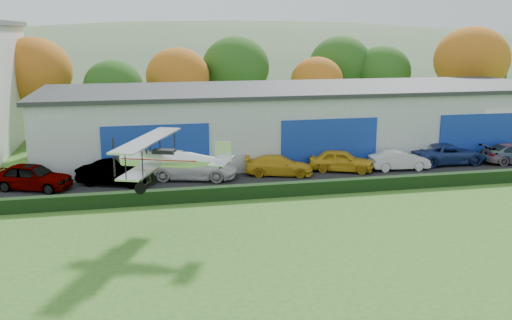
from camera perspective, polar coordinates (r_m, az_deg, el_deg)
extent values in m
cube|color=black|center=(38.90, 5.03, -1.38)|extent=(48.00, 9.00, 0.05)
cube|color=black|center=(34.41, 7.42, -2.67)|extent=(46.00, 0.60, 0.80)
cube|color=#B2B7BC|center=(45.54, 4.88, 3.89)|extent=(40.00, 12.00, 5.00)
cube|color=#2D3033|center=(45.21, 4.94, 7.21)|extent=(40.60, 12.60, 0.30)
cube|color=#1534A0|center=(37.74, -10.01, 0.80)|extent=(7.00, 0.12, 3.60)
cube|color=#1534A0|center=(40.02, 7.41, 1.57)|extent=(7.00, 0.12, 3.60)
cube|color=#1534A0|center=(45.46, 21.82, 2.10)|extent=(7.00, 0.12, 3.60)
cylinder|color=#3D2614|center=(56.20, -21.11, 3.81)|extent=(0.36, 0.36, 3.15)
ellipsoid|color=#AF5015|center=(55.74, -21.48, 8.33)|extent=(6.84, 6.84, 6.16)
cylinder|color=#3D2614|center=(53.63, -13.98, 3.52)|extent=(0.36, 0.36, 2.45)
ellipsoid|color=#1E4C14|center=(53.21, -14.18, 7.20)|extent=(5.32, 5.32, 4.79)
cylinder|color=#3D2614|center=(55.73, -7.76, 4.30)|extent=(0.36, 0.36, 2.80)
ellipsoid|color=#AF5015|center=(55.29, -7.88, 8.36)|extent=(6.08, 6.08, 5.47)
cylinder|color=#3D2614|center=(58.44, -2.04, 4.97)|extent=(0.36, 0.36, 3.15)
ellipsoid|color=#1E4C14|center=(58.01, -2.07, 9.34)|extent=(6.84, 6.84, 6.16)
cylinder|color=#3D2614|center=(58.55, 6.07, 4.58)|extent=(0.36, 0.36, 2.45)
ellipsoid|color=#AF5015|center=(58.16, 6.15, 7.96)|extent=(5.32, 5.32, 4.79)
cylinder|color=#3D2614|center=(63.30, 12.42, 5.13)|extent=(0.36, 0.36, 2.80)
ellipsoid|color=#1E4C14|center=(62.92, 12.59, 8.70)|extent=(6.08, 6.08, 5.47)
cylinder|color=#3D2614|center=(63.62, 20.53, 4.97)|extent=(0.36, 0.36, 3.50)
ellipsoid|color=#AF5015|center=(63.21, 20.89, 9.41)|extent=(7.60, 7.60, 6.84)
cylinder|color=#3D2614|center=(69.19, 21.52, 5.02)|extent=(0.36, 0.36, 2.45)
ellipsoid|color=#1E4C14|center=(68.86, 21.75, 7.87)|extent=(5.32, 5.32, 4.79)
cylinder|color=#3D2614|center=(63.57, 8.38, 5.48)|extent=(0.36, 0.36, 3.15)
ellipsoid|color=#1E4C14|center=(63.17, 8.51, 9.49)|extent=(6.84, 6.84, 6.16)
ellipsoid|color=#4C6642|center=(159.50, -1.98, 3.79)|extent=(320.00, 196.00, 56.00)
ellipsoid|color=#4C6642|center=(184.58, 20.03, 5.98)|extent=(240.00, 126.00, 36.00)
imported|color=gray|center=(37.20, -21.62, -1.56)|extent=(5.21, 3.65, 1.65)
imported|color=gray|center=(36.75, -14.03, -1.28)|extent=(4.94, 3.21, 1.54)
imported|color=silver|center=(37.38, -6.13, -0.74)|extent=(5.96, 3.94, 1.52)
imported|color=gold|center=(38.17, 2.31, -0.54)|extent=(4.91, 3.03, 1.33)
imported|color=gold|center=(39.60, 8.57, -0.06)|extent=(4.77, 3.33, 1.51)
imported|color=silver|center=(40.91, 14.24, 0.00)|extent=(4.24, 1.74, 1.36)
imported|color=navy|center=(43.69, 18.76, 0.61)|extent=(5.48, 2.59, 1.51)
cylinder|color=silver|center=(27.02, -10.08, 0.11)|extent=(3.33, 1.96, 0.78)
cone|color=silver|center=(26.26, -4.76, -0.10)|extent=(2.05, 1.44, 0.78)
cone|color=black|center=(27.69, -13.69, 0.25)|extent=(0.69, 0.88, 0.78)
cube|color=#A31C06|center=(26.92, -9.56, 0.18)|extent=(3.65, 2.10, 0.05)
cube|color=black|center=(26.80, -9.24, 0.83)|extent=(1.15, 0.87, 0.22)
cube|color=silver|center=(27.13, -10.40, -0.41)|extent=(3.34, 6.16, 0.09)
cube|color=silver|center=(26.95, -10.84, 2.01)|extent=(3.55, 6.51, 0.09)
cylinder|color=black|center=(25.11, -13.03, -0.22)|extent=(0.07, 0.07, 1.12)
cylinder|color=black|center=(24.82, -11.38, -0.29)|extent=(0.07, 0.07, 1.12)
cylinder|color=black|center=(29.20, -9.66, 1.73)|extent=(0.07, 0.07, 1.12)
cylinder|color=black|center=(28.96, -8.21, 1.68)|extent=(0.07, 0.07, 1.12)
cylinder|color=black|center=(26.73, -11.04, 1.26)|extent=(0.12, 0.19, 0.64)
cylinder|color=black|center=(27.29, -10.60, 1.51)|extent=(0.12, 0.19, 0.64)
cylinder|color=black|center=(27.03, -11.31, -1.54)|extent=(0.28, 0.58, 1.06)
cylinder|color=black|center=(27.69, -10.77, -1.17)|extent=(0.28, 0.58, 1.06)
cylinder|color=black|center=(27.49, -10.99, -2.40)|extent=(0.67, 1.54, 0.06)
cylinder|color=black|center=(26.79, -11.57, -2.82)|extent=(0.56, 0.32, 0.55)
cylinder|color=black|center=(28.19, -10.44, -1.99)|extent=(0.56, 0.32, 0.55)
cylinder|color=black|center=(26.17, -3.47, -0.61)|extent=(0.31, 0.17, 0.36)
cube|color=silver|center=(26.11, -3.47, -0.06)|extent=(1.57, 2.37, 0.05)
cube|color=silver|center=(26.00, -3.30, 0.86)|extent=(0.74, 0.34, 0.95)
cube|color=black|center=(27.79, -14.13, 0.27)|extent=(0.09, 0.12, 1.90)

